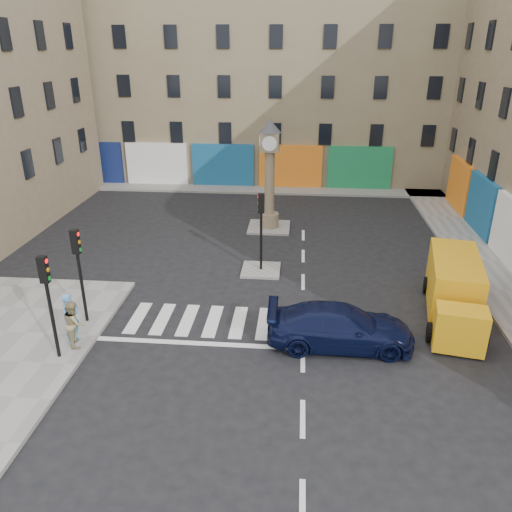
# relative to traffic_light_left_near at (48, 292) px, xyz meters

# --- Properties ---
(ground) EXTENTS (120.00, 120.00, 0.00)m
(ground) POSITION_rel_traffic_light_left_near_xyz_m (8.30, -0.20, -2.62)
(ground) COLOR black
(ground) RESTS_ON ground
(sidewalk_right) EXTENTS (2.60, 30.00, 0.15)m
(sidewalk_right) POSITION_rel_traffic_light_left_near_xyz_m (17.00, 9.80, -2.55)
(sidewalk_right) COLOR gray
(sidewalk_right) RESTS_ON ground
(sidewalk_far) EXTENTS (32.00, 2.40, 0.15)m
(sidewalk_far) POSITION_rel_traffic_light_left_near_xyz_m (4.30, 22.00, -2.55)
(sidewalk_far) COLOR gray
(sidewalk_far) RESTS_ON ground
(island_near) EXTENTS (1.80, 1.80, 0.12)m
(island_near) POSITION_rel_traffic_light_left_near_xyz_m (6.30, 7.80, -2.56)
(island_near) COLOR gray
(island_near) RESTS_ON ground
(island_far) EXTENTS (2.40, 2.40, 0.12)m
(island_far) POSITION_rel_traffic_light_left_near_xyz_m (6.30, 13.80, -2.56)
(island_far) COLOR gray
(island_far) RESTS_ON ground
(building_far) EXTENTS (32.00, 10.00, 17.00)m
(building_far) POSITION_rel_traffic_light_left_near_xyz_m (4.30, 27.80, 5.88)
(building_far) COLOR #867A59
(building_far) RESTS_ON ground
(traffic_light_left_near) EXTENTS (0.28, 0.22, 3.70)m
(traffic_light_left_near) POSITION_rel_traffic_light_left_near_xyz_m (0.00, 0.00, 0.00)
(traffic_light_left_near) COLOR black
(traffic_light_left_near) RESTS_ON sidewalk_left
(traffic_light_left_far) EXTENTS (0.28, 0.22, 3.70)m
(traffic_light_left_far) POSITION_rel_traffic_light_left_near_xyz_m (0.00, 2.40, 0.00)
(traffic_light_left_far) COLOR black
(traffic_light_left_far) RESTS_ON sidewalk_left
(traffic_light_island) EXTENTS (0.28, 0.22, 3.70)m
(traffic_light_island) POSITION_rel_traffic_light_left_near_xyz_m (6.30, 7.80, -0.03)
(traffic_light_island) COLOR black
(traffic_light_island) RESTS_ON island_near
(clock_pillar) EXTENTS (1.20, 1.20, 6.10)m
(clock_pillar) POSITION_rel_traffic_light_left_near_xyz_m (6.30, 13.80, 0.93)
(clock_pillar) COLOR #8A765A
(clock_pillar) RESTS_ON island_far
(navy_sedan) EXTENTS (5.19, 2.14, 1.50)m
(navy_sedan) POSITION_rel_traffic_light_left_near_xyz_m (9.59, 1.76, -1.87)
(navy_sedan) COLOR black
(navy_sedan) RESTS_ON ground
(yellow_van) EXTENTS (2.89, 6.19, 2.17)m
(yellow_van) POSITION_rel_traffic_light_left_near_xyz_m (14.19, 4.41, -1.54)
(yellow_van) COLOR #F8AB14
(yellow_van) RESTS_ON ground
(pedestrian_blue) EXTENTS (0.67, 0.81, 1.89)m
(pedestrian_blue) POSITION_rel_traffic_light_left_near_xyz_m (0.13, 0.95, -1.53)
(pedestrian_blue) COLOR #5794C7
(pedestrian_blue) RESTS_ON sidewalk_left
(pedestrian_tan) EXTENTS (0.94, 1.02, 1.68)m
(pedestrian_tan) POSITION_rel_traffic_light_left_near_xyz_m (0.30, 0.78, -1.63)
(pedestrian_tan) COLOR #998A5E
(pedestrian_tan) RESTS_ON sidewalk_left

